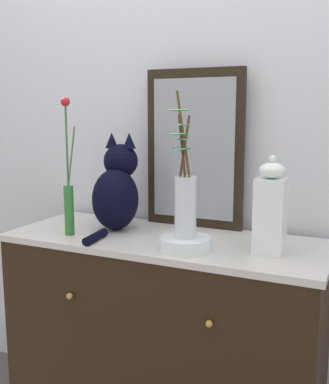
# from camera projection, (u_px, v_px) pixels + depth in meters

# --- Properties ---
(wall_back) EXTENTS (4.40, 0.08, 2.60)m
(wall_back) POSITION_uv_depth(u_px,v_px,m) (195.00, 129.00, 2.03)
(wall_back) COLOR silver
(wall_back) RESTS_ON ground_plane
(sideboard) EXTENTS (1.25, 0.51, 0.89)m
(sideboard) POSITION_uv_depth(u_px,v_px,m) (164.00, 343.00, 1.89)
(sideboard) COLOR black
(sideboard) RESTS_ON ground_plane
(mirror_leaning) EXTENTS (0.42, 0.03, 0.66)m
(mirror_leaning) POSITION_uv_depth(u_px,v_px,m) (194.00, 149.00, 1.94)
(mirror_leaning) COLOR black
(mirror_leaning) RESTS_ON sideboard
(cat_sitting) EXTENTS (0.21, 0.39, 0.40)m
(cat_sitting) POSITION_uv_depth(u_px,v_px,m) (117.00, 190.00, 1.92)
(cat_sitting) COLOR black
(cat_sitting) RESTS_ON sideboard
(vase_slim_green) EXTENTS (0.06, 0.04, 0.54)m
(vase_slim_green) POSITION_uv_depth(u_px,v_px,m) (69.00, 192.00, 1.83)
(vase_slim_green) COLOR #2B6F2E
(vase_slim_green) RESTS_ON sideboard
(bowl_porcelain) EXTENTS (0.18, 0.18, 0.05)m
(bowl_porcelain) POSITION_uv_depth(u_px,v_px,m) (185.00, 244.00, 1.65)
(bowl_porcelain) COLOR white
(bowl_porcelain) RESTS_ON sideboard
(vase_glass_clear) EXTENTS (0.11, 0.15, 0.51)m
(vase_glass_clear) POSITION_uv_depth(u_px,v_px,m) (185.00, 199.00, 1.62)
(vase_glass_clear) COLOR silver
(vase_glass_clear) RESTS_ON bowl_porcelain
(jar_lidded_porcelain) EXTENTS (0.10, 0.10, 0.34)m
(jar_lidded_porcelain) POSITION_uv_depth(u_px,v_px,m) (270.00, 209.00, 1.59)
(jar_lidded_porcelain) COLOR white
(jar_lidded_porcelain) RESTS_ON sideboard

